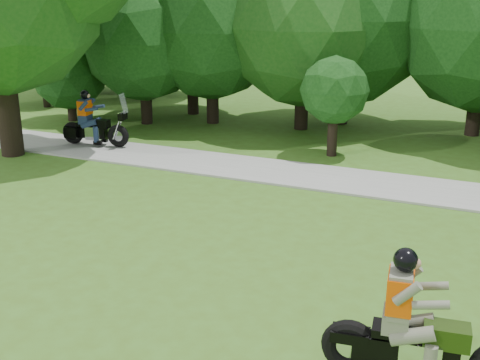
% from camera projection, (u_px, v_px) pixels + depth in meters
% --- Properties ---
extents(ground, '(100.00, 100.00, 0.00)m').
position_uv_depth(ground, '(237.00, 336.00, 8.99)').
color(ground, '#41651D').
rests_on(ground, ground).
extents(walkway, '(60.00, 2.20, 0.06)m').
position_uv_depth(walkway, '(359.00, 182.00, 15.96)').
color(walkway, gray).
rests_on(walkway, ground).
extents(tree_line, '(39.69, 11.92, 7.89)m').
position_uv_depth(tree_line, '(380.00, 24.00, 21.11)').
color(tree_line, black).
rests_on(tree_line, ground).
extents(chopper_motorcycle, '(2.66, 0.82, 1.90)m').
position_uv_depth(chopper_motorcycle, '(414.00, 335.00, 7.75)').
color(chopper_motorcycle, black).
rests_on(chopper_motorcycle, ground).
extents(touring_motorcycle, '(2.35, 0.91, 1.79)m').
position_uv_depth(touring_motorcycle, '(91.00, 125.00, 19.37)').
color(touring_motorcycle, black).
rests_on(touring_motorcycle, walkway).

